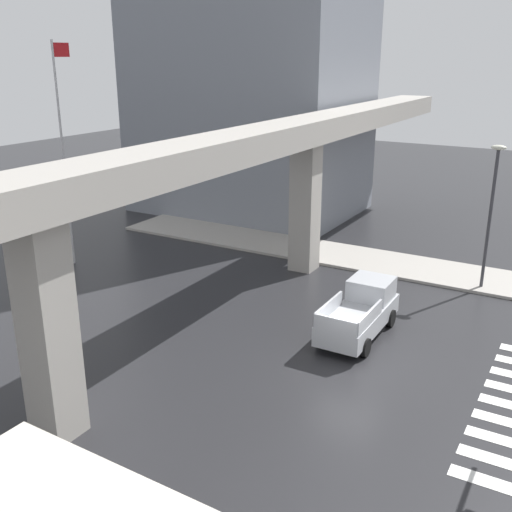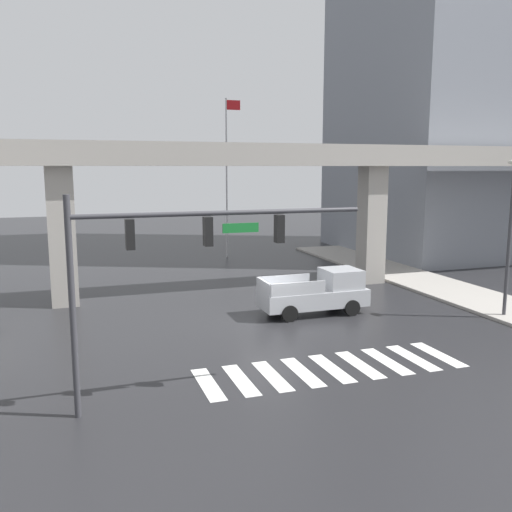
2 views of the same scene
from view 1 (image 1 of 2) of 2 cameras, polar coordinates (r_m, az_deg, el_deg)
name	(u,v)px [view 1 (image 1 of 2)]	position (r m, az deg, el deg)	size (l,w,h in m)	color
ground_plane	(350,363)	(23.67, 8.91, -10.03)	(120.00, 120.00, 0.00)	#232326
elevated_overpass	(212,166)	(24.04, -4.25, 8.51)	(56.96, 2.40, 8.17)	#9E9991
sidewalk_east	(394,265)	(34.43, 13.02, -0.80)	(4.00, 36.00, 0.15)	#9E9991
pickup_truck	(361,311)	(25.71, 9.95, -5.21)	(5.10, 2.09, 2.08)	#A8AAAF
street_lamp_near_corner	(492,201)	(31.08, 21.53, 4.89)	(0.44, 0.70, 7.24)	#38383D
flagpole	(63,142)	(34.06, -17.87, 10.28)	(1.16, 0.12, 11.96)	silver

